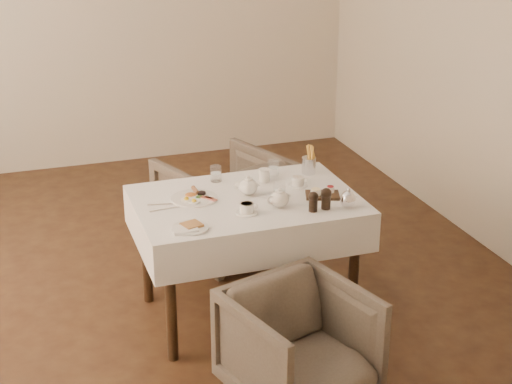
{
  "coord_description": "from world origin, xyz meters",
  "views": [
    {
      "loc": [
        -0.95,
        -4.45,
        2.49
      ],
      "look_at": [
        0.37,
        -0.56,
        0.82
      ],
      "focal_mm": 55.0,
      "sensor_mm": 36.0,
      "label": 1
    }
  ],
  "objects_px": {
    "armchair_far": "(225,205)",
    "teapot_centre": "(248,185)",
    "table": "(247,217)",
    "breakfast_plate": "(194,197)",
    "armchair_near": "(299,346)"
  },
  "relations": [
    {
      "from": "armchair_far",
      "to": "teapot_centre",
      "type": "bearing_deg",
      "value": 62.83
    },
    {
      "from": "table",
      "to": "breakfast_plate",
      "type": "height_order",
      "value": "breakfast_plate"
    },
    {
      "from": "table",
      "to": "armchair_far",
      "type": "bearing_deg",
      "value": 82.07
    },
    {
      "from": "table",
      "to": "armchair_near",
      "type": "height_order",
      "value": "table"
    },
    {
      "from": "armchair_far",
      "to": "teapot_centre",
      "type": "relative_size",
      "value": 5.14
    },
    {
      "from": "armchair_near",
      "to": "armchair_far",
      "type": "bearing_deg",
      "value": 69.23
    },
    {
      "from": "table",
      "to": "armchair_near",
      "type": "distance_m",
      "value": 0.93
    },
    {
      "from": "breakfast_plate",
      "to": "table",
      "type": "bearing_deg",
      "value": 5.39
    },
    {
      "from": "table",
      "to": "teapot_centre",
      "type": "distance_m",
      "value": 0.19
    },
    {
      "from": "armchair_near",
      "to": "teapot_centre",
      "type": "bearing_deg",
      "value": 71.28
    },
    {
      "from": "table",
      "to": "armchair_near",
      "type": "bearing_deg",
      "value": -90.36
    },
    {
      "from": "table",
      "to": "breakfast_plate",
      "type": "distance_m",
      "value": 0.33
    },
    {
      "from": "breakfast_plate",
      "to": "armchair_near",
      "type": "bearing_deg",
      "value": -50.32
    },
    {
      "from": "table",
      "to": "breakfast_plate",
      "type": "xyz_separation_m",
      "value": [
        -0.29,
        0.09,
        0.13
      ]
    },
    {
      "from": "table",
      "to": "teapot_centre",
      "type": "relative_size",
      "value": 8.48
    }
  ]
}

